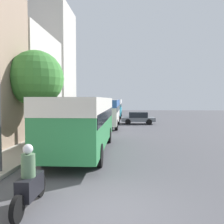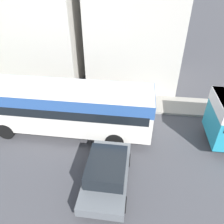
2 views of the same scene
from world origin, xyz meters
name	(u,v)px [view 2 (image 2 of 2)]	position (x,y,z in m)	size (l,w,h in m)	color
building_far_terrace	(28,24)	(-8.86, 15.15, 4.28)	(5.32, 8.39, 8.57)	beige
bus_following	(62,104)	(-1.60, 20.01, 1.85)	(2.56, 10.01, 2.83)	silver
car_crossing	(107,172)	(1.87, 23.03, 0.74)	(3.87, 1.94, 1.40)	slate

